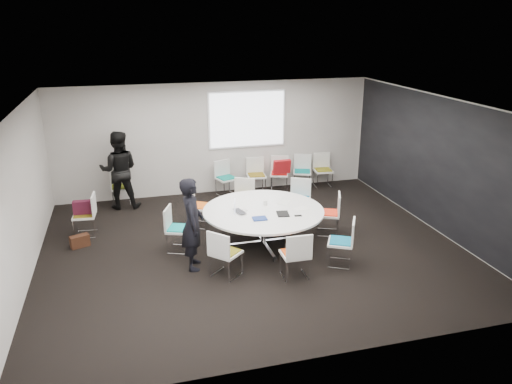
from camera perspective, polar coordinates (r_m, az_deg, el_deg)
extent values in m
cube|color=black|center=(9.88, -0.52, -6.43)|extent=(8.00, 7.00, 0.04)
cube|color=white|center=(9.02, -0.57, 10.04)|extent=(8.00, 7.00, 0.04)
cube|color=#B2ACA7|center=(12.67, -4.59, 6.13)|extent=(8.00, 0.04, 2.80)
cube|color=#B2ACA7|center=(6.26, 7.72, -8.14)|extent=(8.00, 0.04, 2.80)
cube|color=#B2ACA7|center=(9.25, -25.40, -0.70)|extent=(0.04, 7.00, 2.80)
cube|color=#B2ACA7|center=(11.03, 20.13, 3.01)|extent=(0.04, 7.00, 2.80)
cube|color=black|center=(11.02, 20.00, 3.00)|extent=(0.01, 6.94, 2.74)
cube|color=silver|center=(10.01, 0.83, -5.71)|extent=(0.90, 0.90, 0.08)
cylinder|color=silver|center=(9.88, 0.84, -4.00)|extent=(0.10, 0.10, 0.65)
cylinder|color=white|center=(9.75, 0.85, -2.13)|extent=(2.37, 2.37, 0.04)
cube|color=white|center=(12.69, -1.01, 8.28)|extent=(1.90, 0.03, 1.35)
cube|color=silver|center=(10.51, 8.18, -3.65)|extent=(0.55, 0.55, 0.42)
cube|color=white|center=(10.42, 8.24, -2.48)|extent=(0.58, 0.59, 0.04)
cube|color=red|center=(10.41, 8.24, -2.33)|extent=(0.51, 0.52, 0.03)
cube|color=white|center=(10.34, 9.46, -1.35)|extent=(0.21, 0.44, 0.42)
cube|color=silver|center=(11.23, 4.93, -1.98)|extent=(0.57, 0.57, 0.42)
cube|color=white|center=(11.15, 4.96, -0.88)|extent=(0.61, 0.61, 0.04)
cube|color=#0B5D85|center=(11.14, 4.97, -0.74)|extent=(0.53, 0.52, 0.03)
cube|color=white|center=(11.27, 5.15, 0.57)|extent=(0.42, 0.25, 0.42)
cube|color=silver|center=(11.20, -1.45, -1.97)|extent=(0.55, 0.55, 0.42)
cube|color=white|center=(11.12, -1.46, -0.87)|extent=(0.60, 0.59, 0.04)
cube|color=olive|center=(11.11, -1.46, -0.72)|extent=(0.52, 0.51, 0.03)
cube|color=white|center=(11.24, -1.29, 0.60)|extent=(0.44, 0.22, 0.42)
cube|color=silver|center=(10.85, -6.43, -2.81)|extent=(0.58, 0.58, 0.42)
cube|color=white|center=(10.77, -6.48, -1.68)|extent=(0.62, 0.62, 0.04)
cube|color=#DE5C14|center=(10.76, -6.48, -1.53)|extent=(0.53, 0.54, 0.03)
cube|color=white|center=(10.77, -7.56, -0.42)|extent=(0.27, 0.41, 0.42)
cube|color=silver|center=(9.78, -8.71, -5.47)|extent=(0.54, 0.54, 0.42)
cube|color=white|center=(9.69, -8.78, -4.24)|extent=(0.58, 0.59, 0.04)
cube|color=#0B8888|center=(9.67, -8.79, -4.07)|extent=(0.50, 0.51, 0.03)
cube|color=white|center=(9.65, -10.06, -2.92)|extent=(0.20, 0.44, 0.42)
cube|color=silver|center=(8.77, -3.44, -8.32)|extent=(0.59, 0.59, 0.42)
cube|color=white|center=(8.67, -3.47, -6.97)|extent=(0.64, 0.64, 0.04)
cube|color=#6C6615|center=(8.65, -3.48, -6.79)|extent=(0.55, 0.55, 0.03)
cube|color=white|center=(8.41, -4.34, -6.09)|extent=(0.34, 0.36, 0.42)
cube|color=silver|center=(8.73, 4.45, -8.48)|extent=(0.43, 0.43, 0.42)
cube|color=white|center=(8.63, 4.49, -7.12)|extent=(0.47, 0.45, 0.04)
cube|color=#D64711|center=(8.61, 4.49, -6.94)|extent=(0.41, 0.39, 0.03)
cube|color=white|center=(8.35, 4.99, -6.32)|extent=(0.46, 0.04, 0.42)
cube|color=silver|center=(9.27, 9.56, -6.98)|extent=(0.57, 0.57, 0.42)
cube|color=white|center=(9.17, 9.64, -5.69)|extent=(0.61, 0.61, 0.04)
cube|color=#0B607F|center=(9.16, 9.65, -5.52)|extent=(0.52, 0.53, 0.03)
cube|color=white|center=(9.07, 11.04, -4.47)|extent=(0.25, 0.42, 0.42)
cube|color=silver|center=(12.65, -3.36, 0.53)|extent=(0.54, 0.54, 0.42)
cube|color=white|center=(12.58, -3.38, 1.53)|extent=(0.58, 0.57, 0.04)
cube|color=#0A786A|center=(12.57, -3.39, 1.66)|extent=(0.51, 0.49, 0.03)
cube|color=white|center=(12.69, -3.91, 2.75)|extent=(0.44, 0.19, 0.42)
cube|color=silver|center=(12.85, 0.04, 0.87)|extent=(0.46, 0.46, 0.42)
cube|color=white|center=(12.78, 0.04, 1.84)|extent=(0.50, 0.48, 0.04)
cube|color=brown|center=(12.77, 0.04, 1.97)|extent=(0.43, 0.42, 0.03)
cube|color=white|center=(12.91, -0.12, 3.09)|extent=(0.46, 0.08, 0.42)
cube|color=silver|center=(13.02, 2.66, 1.09)|extent=(0.54, 0.54, 0.42)
cube|color=white|center=(12.95, 2.68, 2.06)|extent=(0.58, 0.57, 0.04)
cube|color=red|center=(12.94, 2.68, 2.18)|extent=(0.50, 0.49, 0.03)
cube|color=white|center=(13.09, 2.72, 3.29)|extent=(0.45, 0.19, 0.42)
cube|color=silver|center=(13.22, 5.27, 1.31)|extent=(0.54, 0.54, 0.42)
cube|color=white|center=(13.15, 5.30, 2.26)|extent=(0.58, 0.57, 0.04)
cube|color=#09797A|center=(13.14, 5.31, 2.39)|extent=(0.51, 0.49, 0.03)
cube|color=white|center=(13.29, 5.33, 3.47)|extent=(0.44, 0.19, 0.42)
cube|color=silver|center=(13.41, 7.64, 1.49)|extent=(0.46, 0.46, 0.42)
cube|color=white|center=(13.35, 7.68, 2.43)|extent=(0.51, 0.49, 0.04)
cube|color=olive|center=(13.34, 7.69, 2.55)|extent=(0.44, 0.42, 0.03)
cube|color=white|center=(13.48, 7.48, 3.62)|extent=(0.46, 0.09, 0.42)
cube|color=silver|center=(10.90, -18.90, -3.67)|extent=(0.46, 0.46, 0.42)
cube|color=white|center=(10.82, -19.03, -2.55)|extent=(0.48, 0.50, 0.04)
cube|color=brown|center=(10.81, -19.04, -2.40)|extent=(0.41, 0.43, 0.03)
cube|color=white|center=(10.71, -18.05, -1.35)|extent=(0.08, 0.46, 0.42)
cube|color=silver|center=(12.40, -15.11, -0.52)|extent=(0.43, 0.43, 0.42)
cube|color=white|center=(12.33, -15.20, 0.49)|extent=(0.47, 0.45, 0.04)
cube|color=#606D18|center=(12.32, -15.21, 0.62)|extent=(0.41, 0.39, 0.03)
cube|color=white|center=(12.46, -15.34, 1.78)|extent=(0.46, 0.05, 0.42)
imported|color=black|center=(8.86, -7.29, -3.62)|extent=(0.49, 0.66, 1.68)
imported|color=black|center=(12.04, -15.39, 2.43)|extent=(0.97, 0.80, 1.84)
imported|color=#333338|center=(9.62, -1.63, -2.21)|extent=(0.29, 0.38, 0.03)
cube|color=silver|center=(9.54, -2.43, -1.66)|extent=(0.09, 0.30, 0.22)
cube|color=black|center=(9.52, 3.08, -2.51)|extent=(0.26, 0.33, 0.02)
cube|color=navy|center=(9.28, 0.42, -3.05)|extent=(0.27, 0.21, 0.03)
cube|color=silver|center=(10.14, 3.13, -1.16)|extent=(0.34, 0.37, 0.00)
cube|color=silver|center=(9.81, 5.10, -1.93)|extent=(0.34, 0.27, 0.00)
cylinder|color=white|center=(9.96, 1.07, -1.25)|extent=(0.08, 0.08, 0.09)
cube|color=black|center=(9.47, 4.84, -2.71)|extent=(0.15, 0.09, 0.01)
cube|color=#471225|center=(10.76, -19.13, -1.66)|extent=(0.41, 0.16, 0.28)
cube|color=#381E12|center=(10.44, -19.49, -5.32)|extent=(0.39, 0.28, 0.24)
cube|color=maroon|center=(12.68, 2.98, 2.91)|extent=(0.44, 0.16, 0.36)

